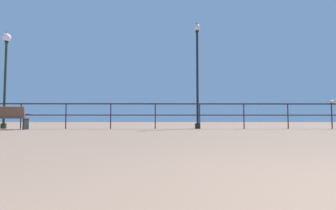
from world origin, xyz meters
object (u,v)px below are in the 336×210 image
(lamppost_left, at_px, (6,65))
(bench_far_left, at_px, (4,117))
(seagull_on_rail, at_px, (333,101))
(lamppost_center, at_px, (197,68))

(lamppost_left, bearing_deg, bench_far_left, -57.18)
(seagull_on_rail, bearing_deg, bench_far_left, -176.62)
(bench_far_left, distance_m, lamppost_left, 2.54)
(lamppost_center, xyz_separation_m, seagull_on_rail, (5.64, -0.27, -1.45))
(lamppost_left, relative_size, seagull_on_rail, 11.90)
(bench_far_left, xyz_separation_m, seagull_on_rail, (13.15, 0.78, 0.65))
(lamppost_center, bearing_deg, seagull_on_rail, -2.74)
(bench_far_left, bearing_deg, lamppost_left, 122.82)
(lamppost_left, xyz_separation_m, lamppost_center, (8.18, -0.00, -0.12))
(lamppost_center, relative_size, seagull_on_rail, 13.12)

